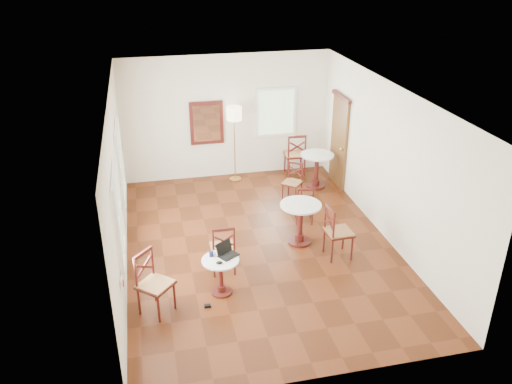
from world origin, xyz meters
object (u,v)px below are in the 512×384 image
Objects in this scene: chair_near_a at (223,248)px; chair_back_a at (295,154)px; chair_mid_a at (304,204)px; navy_mug at (212,254)px; power_adapter at (207,306)px; cafe_table_mid at (300,219)px; chair_near_b at (154,283)px; cafe_table_back at (317,167)px; chair_mid_b at (337,232)px; water_glass at (220,250)px; cafe_table_near at (221,272)px; laptop at (227,252)px; mouse at (219,263)px; chair_back_b at (293,182)px; floor_lamp at (234,118)px.

chair_near_a is 0.87× the size of chair_back_a.
chair_mid_a is 2.93m from navy_mug.
cafe_table_mid is at bearing 38.45° from power_adapter.
chair_mid_a is (3.16, 2.29, -0.11)m from chair_near_b.
chair_mid_b is at bearing -101.53° from cafe_table_back.
chair_near_b reaches higher than water_glass.
navy_mug reaches higher than cafe_table_near.
chair_mid_b is 9.91× the size of power_adapter.
chair_near_a reaches higher than power_adapter.
chair_near_a is 0.55m from laptop.
mouse is at bearing -40.85° from chair_near_b.
chair_back_b is 2.16× the size of laptop.
floor_lamp is at bearing 17.64° from chair_near_b.
navy_mug is at bearing 62.13° from chair_back_a.
floor_lamp is (-1.07, 1.34, 1.14)m from chair_back_b.
chair_mid_a is 1.10m from chair_back_b.
chair_back_b is at bearing 77.96° from cafe_table_mid.
floor_lamp reaches higher than cafe_table_mid.
chair_near_b is 1.27m from laptop.
mouse is (1.05, 0.13, 0.15)m from chair_near_b.
cafe_table_near is at bearing -169.20° from laptop.
chair_near_a is (-2.74, -3.05, -0.03)m from cafe_table_back.
navy_mug is (-2.39, -0.53, 0.18)m from chair_mid_b.
cafe_table_near is 0.59× the size of chair_back_a.
laptop reaches higher than water_glass.
chair_back_b reaches higher than chair_mid_a.
laptop is (-1.62, -1.15, 0.19)m from cafe_table_mid.
chair_near_b is at bearing -151.79° from cafe_table_mid.
chair_near_b reaches higher than chair_mid_a.
chair_near_b reaches higher than cafe_table_near.
chair_back_b is (2.00, 2.53, -0.05)m from chair_near_a.
cafe_table_mid is 0.45× the size of floor_lamp.
water_glass is at bearing -84.66° from chair_back_b.
floor_lamp is 4.50m from water_glass.
floor_lamp is at bearing 155.69° from cafe_table_back.
chair_back_b is 7.87× the size of water_glass.
chair_mid_a reaches higher than power_adapter.
mouse is (-0.17, -0.73, 0.19)m from chair_near_a.
cafe_table_near is at bearing -35.12° from chair_near_b.
chair_near_a is 3.23m from chair_back_b.
chair_mid_a is 2.10× the size of laptop.
chair_mid_a is at bearing 44.64° from cafe_table_near.
navy_mug is at bearing 99.95° from chair_mid_b.
cafe_table_back reaches higher than navy_mug.
floor_lamp is at bearing 76.57° from cafe_table_near.
chair_mid_a is at bearing 42.27° from water_glass.
chair_mid_b is 9.58× the size of water_glass.
cafe_table_back is 0.79× the size of chair_near_b.
cafe_table_near is at bearing -46.40° from navy_mug.
laptop is (-2.14, -0.54, 0.19)m from chair_mid_b.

